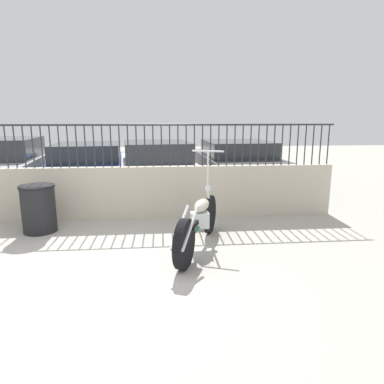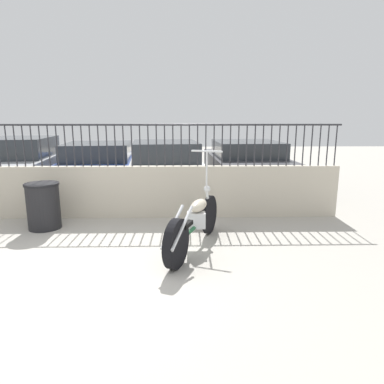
# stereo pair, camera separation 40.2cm
# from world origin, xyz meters

# --- Properties ---
(ground_plane) EXTENTS (40.00, 40.00, 0.00)m
(ground_plane) POSITION_xyz_m (0.00, 0.00, 0.00)
(ground_plane) COLOR #ADA89E
(low_wall) EXTENTS (8.94, 0.18, 1.03)m
(low_wall) POSITION_xyz_m (0.00, 2.80, 0.52)
(low_wall) COLOR beige
(low_wall) RESTS_ON ground_plane
(fence_railing) EXTENTS (8.94, 0.04, 0.81)m
(fence_railing) POSITION_xyz_m (0.00, 2.80, 1.56)
(fence_railing) COLOR #2D2D33
(fence_railing) RESTS_ON low_wall
(motorcycle_green) EXTENTS (0.92, 2.03, 1.46)m
(motorcycle_green) POSITION_xyz_m (1.54, 0.99, 0.41)
(motorcycle_green) COLOR black
(motorcycle_green) RESTS_ON ground_plane
(trash_bin) EXTENTS (0.59, 0.59, 0.83)m
(trash_bin) POSITION_xyz_m (-1.11, 2.10, 0.42)
(trash_bin) COLOR black
(trash_bin) RESTS_ON ground_plane
(car_silver) EXTENTS (2.27, 4.66, 1.44)m
(car_silver) POSITION_xyz_m (-3.12, 5.77, 0.72)
(car_silver) COLOR black
(car_silver) RESTS_ON ground_plane
(car_blue) EXTENTS (2.26, 4.31, 1.29)m
(car_blue) POSITION_xyz_m (-0.94, 5.64, 0.66)
(car_blue) COLOR black
(car_blue) RESTS_ON ground_plane
(car_white) EXTENTS (2.25, 4.33, 1.36)m
(car_white) POSITION_xyz_m (0.90, 5.24, 0.68)
(car_white) COLOR black
(car_white) RESTS_ON ground_plane
(car_dark_grey) EXTENTS (2.07, 4.38, 1.34)m
(car_dark_grey) POSITION_xyz_m (3.13, 5.66, 0.69)
(car_dark_grey) COLOR black
(car_dark_grey) RESTS_ON ground_plane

